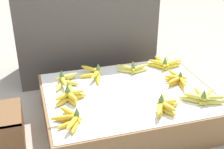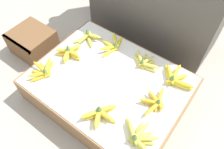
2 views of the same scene
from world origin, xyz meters
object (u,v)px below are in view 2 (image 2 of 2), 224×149
banana_bunch_back_left (88,37)px  banana_bunch_back_right (175,78)px  wooden_crate (33,42)px  banana_bunch_front_midright (100,114)px  banana_bunch_front_left (43,71)px  banana_bunch_middle_right (155,102)px  banana_bunch_back_midleft (113,45)px  banana_bunch_middle_left (69,53)px  banana_bunch_back_midright (144,62)px  banana_bunch_front_right (139,137)px

banana_bunch_back_left → banana_bunch_back_right: 0.74m
wooden_crate → banana_bunch_back_left: bearing=25.8°
banana_bunch_front_midright → banana_bunch_front_left: bearing=177.3°
banana_bunch_middle_right → banana_bunch_back_midleft: 0.57m
banana_bunch_front_midright → banana_bunch_back_left: banana_bunch_front_midright is taller
banana_bunch_front_left → banana_bunch_back_midleft: banana_bunch_back_midleft is taller
banana_bunch_middle_left → banana_bunch_middle_right: banana_bunch_middle_left is taller
banana_bunch_back_midright → banana_bunch_back_right: size_ratio=0.88×
banana_bunch_back_midright → banana_bunch_back_right: bearing=1.0°
banana_bunch_front_right → banana_bunch_back_midright: (-0.27, 0.50, -0.00)m
banana_bunch_back_midleft → banana_bunch_back_left: bearing=-166.9°
banana_bunch_front_midright → banana_bunch_back_right: bearing=65.2°
banana_bunch_front_right → banana_bunch_back_midleft: 0.74m
banana_bunch_front_left → banana_bunch_middle_left: 0.23m
banana_bunch_middle_left → wooden_crate: bearing=-178.7°
banana_bunch_middle_left → banana_bunch_back_left: 0.21m
banana_bunch_back_right → banana_bunch_middle_right: bearing=-93.5°
banana_bunch_front_midright → banana_bunch_back_right: banana_bunch_front_midright is taller
banana_bunch_back_left → banana_bunch_front_midright: bearing=-43.2°
banana_bunch_front_right → banana_bunch_back_left: (-0.76, 0.45, 0.00)m
wooden_crate → banana_bunch_front_left: size_ratio=1.41×
banana_bunch_front_right → banana_bunch_back_right: (-0.02, 0.50, 0.00)m
banana_bunch_middle_right → banana_bunch_front_left: bearing=-161.9°
wooden_crate → banana_bunch_front_right: bearing=-10.6°
banana_bunch_front_right → banana_bunch_middle_right: size_ratio=1.01×
banana_bunch_middle_left → banana_bunch_back_right: banana_bunch_middle_left is taller
wooden_crate → banana_bunch_back_midright: (0.95, 0.27, 0.14)m
banana_bunch_front_midright → banana_bunch_front_right: bearing=4.0°
banana_bunch_middle_right → banana_bunch_back_right: 0.25m
banana_bunch_front_midright → banana_bunch_back_right: 0.57m
banana_bunch_front_left → banana_bunch_front_midright: 0.53m
wooden_crate → banana_bunch_front_left: (0.42, -0.22, 0.14)m
banana_bunch_front_left → banana_bunch_back_left: 0.44m
banana_bunch_front_right → banana_bunch_back_midright: banana_bunch_front_right is taller
banana_bunch_middle_right → banana_bunch_back_midright: 0.33m
wooden_crate → banana_bunch_middle_left: bearing=1.3°
banana_bunch_middle_right → banana_bunch_back_midright: banana_bunch_middle_right is taller
banana_bunch_back_midleft → banana_bunch_back_right: same height
banana_bunch_middle_left → banana_bunch_back_midleft: 0.33m
banana_bunch_back_left → banana_bunch_front_left: bearing=-94.6°
banana_bunch_front_midright → banana_bunch_back_midleft: (-0.29, 0.52, -0.00)m
banana_bunch_middle_right → banana_bunch_back_left: (-0.72, 0.19, 0.00)m
banana_bunch_middle_right → banana_bunch_back_midleft: (-0.51, 0.24, 0.00)m
banana_bunch_middle_right → banana_bunch_back_left: 0.75m
banana_bunch_back_left → wooden_crate: bearing=-154.2°
banana_bunch_back_left → banana_bunch_back_midright: (0.49, 0.05, -0.00)m
banana_bunch_front_left → banana_bunch_middle_left: (0.03, 0.23, 0.01)m
banana_bunch_back_left → banana_bunch_back_right: size_ratio=0.75×
banana_bunch_back_midleft → banana_bunch_front_left: bearing=-116.5°
banana_bunch_front_right → banana_bunch_back_left: same height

